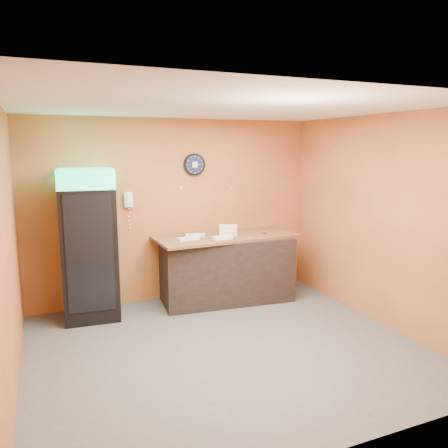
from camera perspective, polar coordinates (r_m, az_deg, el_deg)
floor at (r=5.42m, az=0.18°, el=-15.86°), size 4.50×4.50×0.00m
back_wall at (r=6.83m, az=-6.38°, el=1.81°), size 4.50×0.02×2.80m
left_wall at (r=4.61m, az=-26.58°, el=-3.15°), size 0.02×4.00×2.80m
right_wall at (r=6.19m, az=19.72°, el=0.45°), size 0.02×4.00×2.80m
ceiling at (r=4.90m, az=0.20°, el=15.10°), size 4.50×4.00×0.02m
beverage_cooler at (r=6.27m, az=-17.10°, el=-2.87°), size 0.78×0.79×2.08m
prep_counter at (r=6.84m, az=0.26°, el=-5.88°), size 2.05×1.05×0.99m
wall_clock at (r=6.84m, az=-3.89°, el=7.76°), size 0.34×0.06×0.34m
wall_phone at (r=6.59m, az=-12.38°, el=3.11°), size 0.12×0.10×0.22m
butcher_paper at (r=6.72m, az=0.26°, el=-1.66°), size 2.20×0.99×0.04m
sub_roll_stack at (r=6.65m, az=0.53°, el=-0.84°), size 0.29×0.17×0.17m
wrapped_sandwich_left at (r=6.38m, az=-4.69°, el=-1.92°), size 0.33×0.17×0.04m
wrapped_sandwich_mid at (r=6.43m, az=-0.23°, el=-1.80°), size 0.30×0.13×0.04m
wrapped_sandwich_right at (r=6.62m, az=-3.81°, el=-1.50°), size 0.30×0.16×0.04m
kitchen_tool at (r=6.64m, az=-2.50°, el=-1.34°), size 0.06×0.06×0.06m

